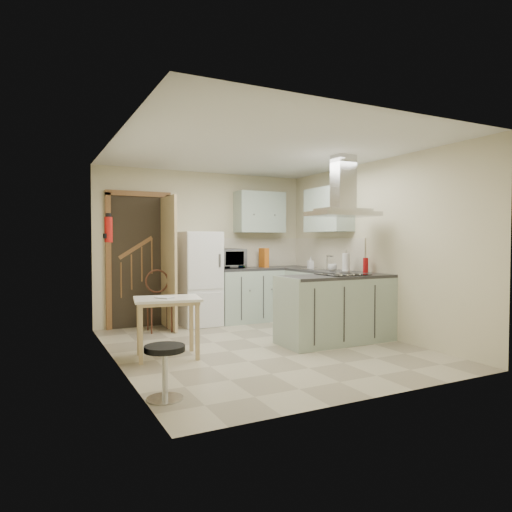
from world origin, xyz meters
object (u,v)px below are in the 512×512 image
fridge (200,279)px  drop_leaf_table (167,328)px  microwave (226,259)px  bentwood_chair (160,304)px  peninsula (336,309)px  stool (165,372)px  extractor_hood (343,214)px

fridge → drop_leaf_table: 2.07m
fridge → microwave: fridge is taller
bentwood_chair → microwave: 1.39m
drop_leaf_table → microwave: size_ratio=1.28×
peninsula → bentwood_chair: 2.63m
peninsula → stool: peninsula is taller
extractor_hood → stool: bearing=-157.7°
bentwood_chair → microwave: bearing=15.7°
peninsula → microwave: 2.26m
extractor_hood → drop_leaf_table: 2.73m
peninsula → microwave: size_ratio=2.67×
fridge → microwave: (0.50, 0.07, 0.31)m
extractor_hood → microwave: bearing=112.0°
extractor_hood → drop_leaf_table: (-2.35, 0.23, -1.37)m
peninsula → drop_leaf_table: bearing=174.2°
peninsula → microwave: (-0.73, 2.05, 0.61)m
extractor_hood → microwave: 2.31m
peninsula → drop_leaf_table: size_ratio=2.08×
microwave → peninsula: bearing=-74.0°
fridge → stool: 3.46m
peninsula → microwave: microwave is taller
bentwood_chair → stool: (-0.72, -2.91, -0.18)m
peninsula → drop_leaf_table: peninsula is taller
drop_leaf_table → stool: bearing=-97.0°
drop_leaf_table → bentwood_chair: bearing=88.2°
drop_leaf_table → peninsula: bearing=3.9°
extractor_hood → microwave: (-0.83, 2.05, -0.66)m
fridge → bentwood_chair: size_ratio=1.80×
drop_leaf_table → stool: 1.42m
drop_leaf_table → extractor_hood: bearing=4.2°
extractor_hood → bentwood_chair: size_ratio=1.08×
bentwood_chair → peninsula: bearing=-39.8°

